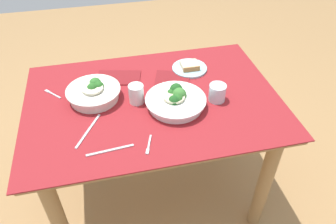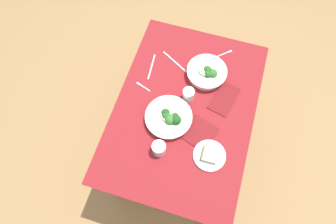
% 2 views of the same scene
% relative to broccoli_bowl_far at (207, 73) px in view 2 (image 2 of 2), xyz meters
% --- Properties ---
extents(ground_plane, '(6.00, 6.00, 0.00)m').
position_rel_broccoli_bowl_far_xyz_m(ground_plane, '(0.27, -0.07, -0.75)').
color(ground_plane, '#9E7547').
extents(dining_table, '(1.19, 0.83, 0.72)m').
position_rel_broccoli_bowl_far_xyz_m(dining_table, '(0.27, -0.07, -0.16)').
color(dining_table, maroon).
rests_on(dining_table, ground_plane).
extents(broccoli_bowl_far, '(0.25, 0.25, 0.09)m').
position_rel_broccoli_bowl_far_xyz_m(broccoli_bowl_far, '(0.00, 0.00, 0.00)').
color(broccoli_bowl_far, silver).
rests_on(broccoli_bowl_far, dining_table).
extents(broccoli_bowl_near, '(0.28, 0.28, 0.09)m').
position_rel_broccoli_bowl_far_xyz_m(broccoli_bowl_near, '(0.36, -0.14, -0.00)').
color(broccoli_bowl_near, white).
rests_on(broccoli_bowl_near, dining_table).
extents(bread_side_plate, '(0.19, 0.19, 0.04)m').
position_rel_broccoli_bowl_far_xyz_m(bread_side_plate, '(0.51, 0.14, -0.02)').
color(bread_side_plate, '#99C6D1').
rests_on(bread_side_plate, dining_table).
extents(water_glass_center, '(0.07, 0.07, 0.09)m').
position_rel_broccoli_bowl_far_xyz_m(water_glass_center, '(0.19, -0.07, 0.01)').
color(water_glass_center, silver).
rests_on(water_glass_center, dining_table).
extents(water_glass_side, '(0.08, 0.08, 0.08)m').
position_rel_broccoli_bowl_far_xyz_m(water_glass_side, '(0.56, -0.14, 0.01)').
color(water_glass_side, silver).
rests_on(water_glass_side, dining_table).
extents(fork_by_far_bowl, '(0.04, 0.10, 0.00)m').
position_rel_broccoli_bowl_far_xyz_m(fork_by_far_bowl, '(0.19, -0.36, -0.03)').
color(fork_by_far_bowl, '#B7B7BC').
rests_on(fork_by_far_bowl, dining_table).
extents(fork_by_near_bowl, '(0.08, 0.09, 0.00)m').
position_rel_broccoli_bowl_far_xyz_m(fork_by_near_bowl, '(-0.20, 0.08, -0.03)').
color(fork_by_near_bowl, '#B7B7BC').
rests_on(fork_by_near_bowl, dining_table).
extents(table_knife_left, '(0.19, 0.03, 0.00)m').
position_rel_broccoli_bowl_far_xyz_m(table_knife_left, '(0.04, -0.35, -0.03)').
color(table_knife_left, '#B7B7BC').
rests_on(table_knife_left, dining_table).
extents(table_knife_right, '(0.11, 0.19, 0.00)m').
position_rel_broccoli_bowl_far_xyz_m(table_knife_right, '(-0.04, -0.22, -0.03)').
color(table_knife_right, '#B7B7BC').
rests_on(table_knife_right, dining_table).
extents(napkin_folded_upper, '(0.22, 0.22, 0.01)m').
position_rel_broccoli_bowl_far_xyz_m(napkin_folded_upper, '(0.39, 0.06, -0.03)').
color(napkin_folded_upper, maroon).
rests_on(napkin_folded_upper, dining_table).
extents(napkin_folded_lower, '(0.24, 0.18, 0.01)m').
position_rel_broccoli_bowl_far_xyz_m(napkin_folded_lower, '(0.13, 0.14, -0.03)').
color(napkin_folded_lower, maroon).
rests_on(napkin_folded_lower, dining_table).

